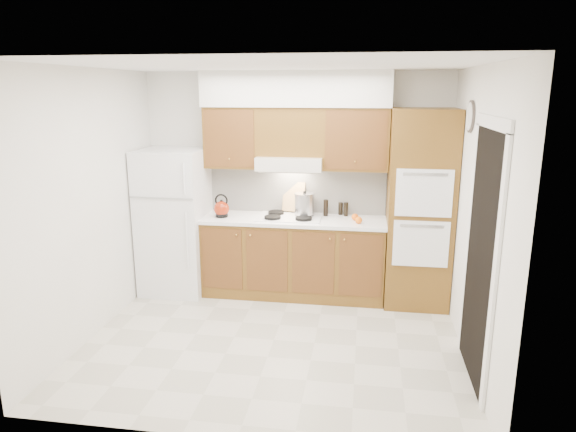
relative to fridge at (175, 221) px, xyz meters
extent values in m
plane|color=beige|center=(1.41, -1.14, -0.86)|extent=(3.60, 3.60, 0.00)
plane|color=white|center=(1.41, -1.14, 1.74)|extent=(3.60, 3.60, 0.00)
cube|color=white|center=(1.41, 0.36, 0.44)|extent=(3.60, 0.02, 2.60)
cube|color=white|center=(-0.40, -1.14, 0.44)|extent=(0.02, 3.00, 2.60)
cube|color=white|center=(3.21, -1.14, 0.44)|extent=(0.02, 3.00, 2.60)
cube|color=white|center=(0.00, 0.00, 0.00)|extent=(0.75, 0.72, 1.72)
cube|color=brown|center=(1.43, 0.06, -0.41)|extent=(2.11, 0.60, 0.90)
cube|color=white|center=(1.43, 0.05, 0.06)|extent=(2.13, 0.62, 0.04)
cube|color=white|center=(1.43, 0.34, 0.36)|extent=(2.11, 0.03, 0.56)
cube|color=brown|center=(2.85, 0.03, 0.24)|extent=(0.70, 0.65, 2.20)
cube|color=brown|center=(0.69, 0.19, 0.99)|extent=(0.63, 0.33, 0.70)
cube|color=brown|center=(2.12, 0.19, 0.99)|extent=(0.73, 0.33, 0.70)
cube|color=silver|center=(1.38, 0.13, 0.71)|extent=(0.75, 0.45, 0.15)
cube|color=brown|center=(1.38, 0.19, 1.06)|extent=(0.75, 0.33, 0.55)
cube|color=silver|center=(1.43, 0.18, 1.54)|extent=(2.13, 0.36, 0.40)
cube|color=white|center=(1.38, 0.07, 0.09)|extent=(0.74, 0.50, 0.01)
cube|color=black|center=(3.19, -1.49, 0.19)|extent=(0.02, 0.90, 2.10)
cylinder|color=#3F3833|center=(3.19, -0.59, 1.29)|extent=(0.02, 0.30, 0.30)
sphere|color=maroon|center=(0.59, -0.02, 0.18)|extent=(0.20, 0.20, 0.18)
cube|color=tan|center=(1.39, 0.31, 0.28)|extent=(0.28, 0.14, 0.35)
cylinder|color=#B4B3B8|center=(1.54, 0.15, 0.23)|extent=(0.29, 0.29, 0.24)
cylinder|color=black|center=(1.79, 0.22, 0.18)|extent=(0.06, 0.06, 0.19)
cylinder|color=black|center=(2.02, 0.25, 0.16)|extent=(0.05, 0.05, 0.16)
cylinder|color=black|center=(1.96, 0.31, 0.15)|extent=(0.05, 0.05, 0.15)
sphere|color=orange|center=(2.18, -0.09, 0.12)|extent=(0.10, 0.10, 0.08)
sphere|color=#F4500C|center=(2.14, 0.05, 0.12)|extent=(0.09, 0.09, 0.08)
camera|label=1|loc=(2.23, -5.67, 1.54)|focal=32.00mm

